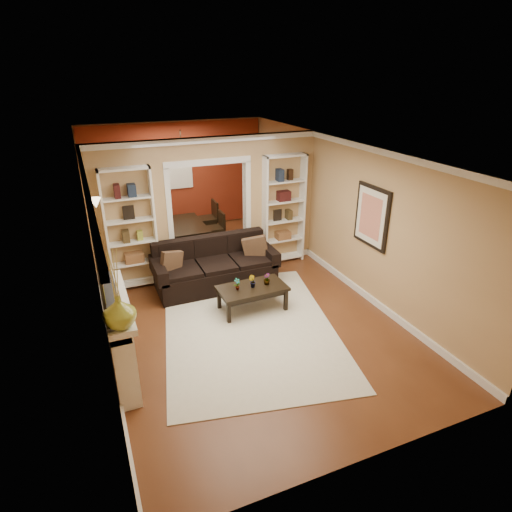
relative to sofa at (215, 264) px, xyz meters
name	(u,v)px	position (x,y,z in m)	size (l,w,h in m)	color
floor	(231,295)	(0.15, -0.45, -0.45)	(8.00, 8.00, 0.00)	brown
ceiling	(227,147)	(0.15, -0.45, 2.25)	(8.00, 8.00, 0.00)	white
wall_back	(177,177)	(0.15, 3.55, 0.90)	(8.00, 8.00, 0.00)	tan
wall_front	(371,359)	(0.15, -4.45, 0.90)	(8.00, 8.00, 0.00)	tan
wall_left	(92,245)	(-2.10, -0.45, 0.90)	(8.00, 8.00, 0.00)	tan
wall_right	(340,211)	(2.40, -0.45, 0.90)	(8.00, 8.00, 0.00)	tan
partition_wall	(209,207)	(0.15, 0.75, 0.90)	(4.50, 0.15, 2.70)	tan
red_back_panel	(177,178)	(0.15, 3.52, 0.87)	(4.44, 0.04, 2.64)	maroon
dining_window	(177,169)	(0.15, 3.48, 1.10)	(0.78, 0.03, 0.98)	#8CA5CC
area_rug	(249,327)	(0.05, -1.61, -0.45)	(2.66, 3.72, 0.01)	beige
sofa	(215,264)	(0.00, 0.00, 0.00)	(2.32, 1.00, 0.91)	black
pillow_left	(172,263)	(-0.82, -0.02, 0.19)	(0.40, 0.11, 0.40)	brown
pillow_right	(256,248)	(0.82, -0.02, 0.22)	(0.46, 0.13, 0.46)	brown
coffee_table	(252,298)	(0.31, -1.09, -0.23)	(1.16, 0.63, 0.44)	black
plant_left	(237,284)	(0.04, -1.09, 0.10)	(0.11, 0.08, 0.22)	#336626
plant_center	(252,282)	(0.31, -1.09, 0.09)	(0.12, 0.09, 0.21)	#336626
plant_right	(267,279)	(0.58, -1.09, 0.09)	(0.11, 0.11, 0.20)	#336626
bookshelf_left	(131,230)	(-1.40, 0.58, 0.70)	(0.90, 0.30, 2.30)	white
bookshelf_right	(283,210)	(1.70, 0.58, 0.70)	(0.90, 0.30, 2.30)	white
fireplace	(121,336)	(-1.94, -1.95, 0.13)	(0.32, 1.70, 1.16)	white
vase	(119,312)	(-1.94, -2.65, 0.90)	(0.37, 0.37, 0.39)	olive
mirror	(96,254)	(-2.08, -1.95, 1.35)	(0.03, 0.95, 1.10)	silver
wall_sconce	(92,205)	(-2.00, 0.10, 1.38)	(0.18, 0.18, 0.22)	#FFE0A5
framed_art	(371,217)	(2.36, -1.45, 1.10)	(0.04, 0.85, 1.05)	black
dining_table	(187,234)	(0.03, 2.29, -0.19)	(0.83, 1.49, 0.52)	black
dining_chair_nw	(166,237)	(-0.52, 1.99, -0.07)	(0.38, 0.38, 0.76)	black
dining_chair_ne	(213,229)	(0.58, 1.99, -0.04)	(0.41, 0.41, 0.83)	black
dining_chair_sw	(161,226)	(-0.52, 2.59, -0.01)	(0.44, 0.44, 0.89)	black
dining_chair_se	(206,219)	(0.58, 2.59, 0.01)	(0.46, 0.46, 0.92)	black
chandelier	(188,159)	(0.15, 2.25, 1.57)	(0.50, 0.50, 0.30)	#332217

